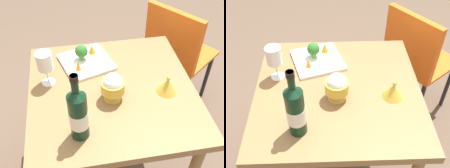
{
  "view_description": "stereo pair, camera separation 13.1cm",
  "coord_description": "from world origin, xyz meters",
  "views": [
    {
      "loc": [
        0.95,
        -0.17,
        1.65
      ],
      "look_at": [
        0.0,
        0.0,
        0.76
      ],
      "focal_mm": 44.14,
      "sensor_mm": 36.0,
      "label": 1
    },
    {
      "loc": [
        0.96,
        -0.03,
        1.65
      ],
      "look_at": [
        0.0,
        0.0,
        0.76
      ],
      "focal_mm": 44.14,
      "sensor_mm": 36.0,
      "label": 2
    }
  ],
  "objects": [
    {
      "name": "ground_plane",
      "position": [
        0.0,
        0.0,
        0.0
      ],
      "size": [
        8.0,
        8.0,
        0.0
      ],
      "primitive_type": "plane",
      "color": "brown"
    },
    {
      "name": "dining_table",
      "position": [
        0.0,
        0.0,
        0.63
      ],
      "size": [
        0.8,
        0.8,
        0.73
      ],
      "color": "olive",
      "rests_on": "ground_plane"
    },
    {
      "name": "chair_near_window",
      "position": [
        -0.51,
        0.54,
        0.53
      ],
      "size": [
        0.56,
        0.56,
        0.85
      ],
      "rotation": [
        0.0,
        0.0,
        0.64
      ],
      "color": "orange",
      "rests_on": "ground_plane"
    },
    {
      "name": "wine_bottle",
      "position": [
        0.24,
        -0.17,
        0.85
      ],
      "size": [
        0.08,
        0.08,
        0.32
      ],
      "color": "black",
      "rests_on": "dining_table"
    },
    {
      "name": "wine_glass",
      "position": [
        -0.1,
        -0.3,
        0.85
      ],
      "size": [
        0.08,
        0.08,
        0.18
      ],
      "color": "white",
      "rests_on": "dining_table"
    },
    {
      "name": "rice_bowl",
      "position": [
        0.06,
        -0.01,
        0.8
      ],
      "size": [
        0.11,
        0.11,
        0.14
      ],
      "color": "gold",
      "rests_on": "dining_table"
    },
    {
      "name": "rice_bowl_lid",
      "position": [
        0.06,
        0.25,
        0.76
      ],
      "size": [
        0.1,
        0.1,
        0.09
      ],
      "color": "gold",
      "rests_on": "dining_table"
    },
    {
      "name": "serving_plate",
      "position": [
        -0.22,
        -0.1,
        0.73
      ],
      "size": [
        0.31,
        0.31,
        0.02
      ],
      "rotation": [
        0.0,
        0.0,
        0.3
      ],
      "color": "white",
      "rests_on": "dining_table"
    },
    {
      "name": "broccoli_floret",
      "position": [
        -0.24,
        -0.12,
        0.79
      ],
      "size": [
        0.07,
        0.07,
        0.09
      ],
      "color": "#729E4C",
      "rests_on": "serving_plate"
    },
    {
      "name": "carrot_garnish_left",
      "position": [
        -0.28,
        -0.06,
        0.77
      ],
      "size": [
        0.04,
        0.04,
        0.05
      ],
      "color": "orange",
      "rests_on": "serving_plate"
    },
    {
      "name": "carrot_garnish_right",
      "position": [
        -0.15,
        -0.15,
        0.77
      ],
      "size": [
        0.03,
        0.03,
        0.05
      ],
      "color": "orange",
      "rests_on": "serving_plate"
    }
  ]
}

